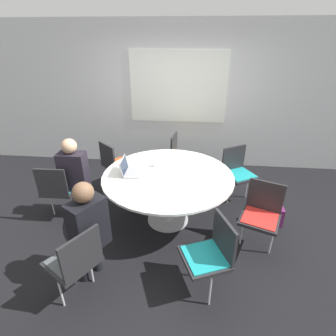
# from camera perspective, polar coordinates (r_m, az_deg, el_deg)

# --- Properties ---
(ground_plane) EXTENTS (16.00, 16.00, 0.00)m
(ground_plane) POSITION_cam_1_polar(r_m,az_deg,el_deg) (3.92, 0.00, -11.14)
(ground_plane) COLOR black
(wall_back) EXTENTS (8.00, 0.07, 2.70)m
(wall_back) POSITION_cam_1_polar(r_m,az_deg,el_deg) (5.16, 2.21, 15.03)
(wall_back) COLOR silver
(wall_back) RESTS_ON ground_plane
(conference_table) EXTENTS (1.75, 1.75, 0.75)m
(conference_table) POSITION_cam_1_polar(r_m,az_deg,el_deg) (3.56, 0.00, -3.19)
(conference_table) COLOR #B7B7BC
(conference_table) RESTS_ON ground_plane
(chair_0) EXTENTS (0.45, 0.43, 0.87)m
(chair_0) POSITION_cam_1_polar(r_m,az_deg,el_deg) (3.97, -22.88, -3.86)
(chair_0) COLOR #262628
(chair_0) RESTS_ON ground_plane
(chair_1) EXTENTS (0.59, 0.59, 0.87)m
(chair_1) POSITION_cam_1_polar(r_m,az_deg,el_deg) (2.76, -19.48, -18.17)
(chair_1) COLOR #262628
(chair_1) RESTS_ON ground_plane
(chair_2) EXTENTS (0.56, 0.57, 0.87)m
(chair_2) POSITION_cam_1_polar(r_m,az_deg,el_deg) (2.73, 9.36, -17.43)
(chair_2) COLOR #262628
(chair_2) RESTS_ON ground_plane
(chair_3) EXTENTS (0.57, 0.56, 0.87)m
(chair_3) POSITION_cam_1_polar(r_m,az_deg,el_deg) (3.38, 19.72, -8.90)
(chair_3) COLOR #262628
(chair_3) RESTS_ON ground_plane
(chair_4) EXTENTS (0.59, 0.58, 0.87)m
(chair_4) POSITION_cam_1_polar(r_m,az_deg,el_deg) (4.26, 14.91, -0.35)
(chair_4) COLOR #262628
(chair_4) RESTS_ON ground_plane
(chair_5) EXTENTS (0.48, 0.50, 0.87)m
(chair_5) POSITION_cam_1_polar(r_m,az_deg,el_deg) (4.70, 2.81, 3.22)
(chair_5) COLOR #262628
(chair_5) RESTS_ON ground_plane
(chair_6) EXTENTS (0.61, 0.61, 0.87)m
(chair_6) POSITION_cam_1_polar(r_m,az_deg,el_deg) (4.47, -11.50, 1.32)
(chair_6) COLOR #262628
(chair_6) RESTS_ON ground_plane
(person_0) EXTENTS (0.37, 0.27, 1.22)m
(person_0) POSITION_cam_1_polar(r_m,az_deg,el_deg) (3.84, -19.67, -1.00)
(person_0) COLOR #231E28
(person_0) RESTS_ON ground_plane
(person_1) EXTENTS (0.38, 0.42, 1.22)m
(person_1) POSITION_cam_1_polar(r_m,az_deg,el_deg) (2.78, -17.01, -12.06)
(person_1) COLOR black
(person_1) RESTS_ON ground_plane
(laptop) EXTENTS (0.26, 0.33, 0.21)m
(laptop) POSITION_cam_1_polar(r_m,az_deg,el_deg) (3.55, -8.45, -0.40)
(laptop) COLOR #99999E
(laptop) RESTS_ON conference_table
(coffee_cup) EXTENTS (0.08, 0.08, 0.08)m
(coffee_cup) POSITION_cam_1_polar(r_m,az_deg,el_deg) (3.71, -2.82, 0.87)
(coffee_cup) COLOR white
(coffee_cup) RESTS_ON conference_table
(handbag) EXTENTS (0.36, 0.16, 0.28)m
(handbag) POSITION_cam_1_polar(r_m,az_deg,el_deg) (4.02, 21.13, -9.70)
(handbag) COLOR #661E56
(handbag) RESTS_ON ground_plane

